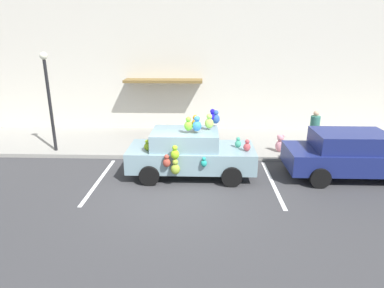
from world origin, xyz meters
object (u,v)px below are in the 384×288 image
(parked_sedan_behind, at_px, (353,154))
(street_lamp_post, at_px, (48,92))
(teddy_bear_on_sidewalk, at_px, (280,144))
(plush_covered_car, at_px, (190,152))
(pedestrian_near_shopfront, at_px, (314,134))

(parked_sedan_behind, bearing_deg, street_lamp_post, 169.95)
(parked_sedan_behind, distance_m, street_lamp_post, 11.10)
(parked_sedan_behind, height_order, street_lamp_post, street_lamp_post)
(teddy_bear_on_sidewalk, bearing_deg, plush_covered_car, -148.99)
(parked_sedan_behind, bearing_deg, plush_covered_car, -179.83)
(parked_sedan_behind, relative_size, teddy_bear_on_sidewalk, 6.34)
(teddy_bear_on_sidewalk, xyz_separation_m, street_lamp_post, (-8.90, -0.15, 2.01))
(plush_covered_car, height_order, parked_sedan_behind, plush_covered_car)
(street_lamp_post, bearing_deg, parked_sedan_behind, -10.05)
(pedestrian_near_shopfront, bearing_deg, street_lamp_post, -179.95)
(plush_covered_car, relative_size, parked_sedan_behind, 0.94)
(teddy_bear_on_sidewalk, bearing_deg, parked_sedan_behind, -47.32)
(teddy_bear_on_sidewalk, distance_m, pedestrian_near_shopfront, 1.30)
(parked_sedan_behind, distance_m, pedestrian_near_shopfront, 2.05)
(pedestrian_near_shopfront, bearing_deg, parked_sedan_behind, -70.24)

